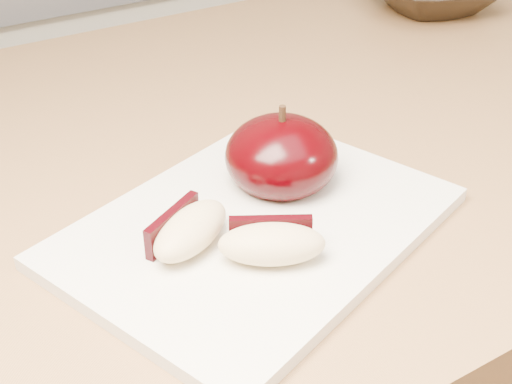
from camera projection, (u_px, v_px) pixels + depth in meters
back_cabinet at (63, 180)px, 1.39m from camera, size 2.40×0.62×0.94m
cutting_board at (256, 227)px, 0.52m from camera, size 0.33×0.28×0.01m
apple_half at (281, 156)px, 0.55m from camera, size 0.11×0.11×0.07m
apple_wedge_a at (189, 230)px, 0.49m from camera, size 0.08×0.07×0.03m
apple_wedge_b at (272, 243)px, 0.48m from camera, size 0.08×0.07×0.03m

